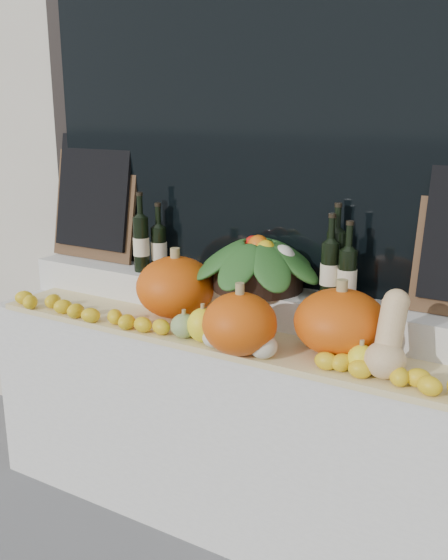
# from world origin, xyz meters

# --- Properties ---
(storefront_facade) EXTENTS (7.00, 0.94, 4.50)m
(storefront_facade) POSITION_xyz_m (0.00, 2.25, 2.25)
(storefront_facade) COLOR beige
(storefront_facade) RESTS_ON ground
(display_sill) EXTENTS (2.30, 0.55, 0.88)m
(display_sill) POSITION_xyz_m (0.00, 1.52, 0.44)
(display_sill) COLOR silver
(display_sill) RESTS_ON ground
(rear_tier) EXTENTS (2.30, 0.25, 0.16)m
(rear_tier) POSITION_xyz_m (0.00, 1.68, 0.96)
(rear_tier) COLOR silver
(rear_tier) RESTS_ON display_sill
(straw_bedding) EXTENTS (2.10, 0.32, 0.02)m
(straw_bedding) POSITION_xyz_m (0.00, 1.40, 0.89)
(straw_bedding) COLOR tan
(straw_bedding) RESTS_ON display_sill
(pumpkin_left) EXTENTS (0.45, 0.45, 0.26)m
(pumpkin_left) POSITION_xyz_m (-0.27, 1.50, 1.04)
(pumpkin_left) COLOR #D6530B
(pumpkin_left) RESTS_ON straw_bedding
(pumpkin_right) EXTENTS (0.39, 0.39, 0.24)m
(pumpkin_right) POSITION_xyz_m (0.49, 1.46, 1.03)
(pumpkin_right) COLOR #D6530B
(pumpkin_right) RESTS_ON straw_bedding
(pumpkin_center) EXTENTS (0.37, 0.37, 0.23)m
(pumpkin_center) POSITION_xyz_m (0.17, 1.28, 1.02)
(pumpkin_center) COLOR #D6530B
(pumpkin_center) RESTS_ON straw_bedding
(butternut_squash) EXTENTS (0.14, 0.21, 0.29)m
(butternut_squash) POSITION_xyz_m (0.69, 1.36, 1.03)
(butternut_squash) COLOR #D6B17E
(butternut_squash) RESTS_ON straw_bedding
(decorative_gourds) EXTENTS (0.81, 0.17, 0.16)m
(decorative_gourds) POSITION_xyz_m (0.14, 1.30, 0.96)
(decorative_gourds) COLOR #30651E
(decorative_gourds) RESTS_ON straw_bedding
(lemon_heap) EXTENTS (2.20, 0.16, 0.06)m
(lemon_heap) POSITION_xyz_m (0.00, 1.29, 0.94)
(lemon_heap) COLOR yellow
(lemon_heap) RESTS_ON straw_bedding
(produce_bowl) EXTENTS (0.59, 0.59, 0.24)m
(produce_bowl) POSITION_xyz_m (0.04, 1.66, 1.15)
(produce_bowl) COLOR black
(produce_bowl) RESTS_ON rear_tier
(wine_bottle_far_left) EXTENTS (0.08, 0.08, 0.37)m
(wine_bottle_far_left) POSITION_xyz_m (-0.56, 1.63, 1.17)
(wine_bottle_far_left) COLOR black
(wine_bottle_far_left) RESTS_ON rear_tier
(wine_bottle_near_left) EXTENTS (0.08, 0.08, 0.32)m
(wine_bottle_near_left) POSITION_xyz_m (-0.50, 1.70, 1.15)
(wine_bottle_near_left) COLOR black
(wine_bottle_near_left) RESTS_ON rear_tier
(wine_bottle_tall) EXTENTS (0.08, 0.08, 0.38)m
(wine_bottle_tall) POSITION_xyz_m (0.37, 1.71, 1.18)
(wine_bottle_tall) COLOR black
(wine_bottle_tall) RESTS_ON rear_tier
(wine_bottle_near_right) EXTENTS (0.08, 0.08, 0.35)m
(wine_bottle_near_right) POSITION_xyz_m (0.37, 1.65, 1.16)
(wine_bottle_near_right) COLOR black
(wine_bottle_near_right) RESTS_ON rear_tier
(wine_bottle_far_right) EXTENTS (0.08, 0.08, 0.33)m
(wine_bottle_far_right) POSITION_xyz_m (0.44, 1.64, 1.15)
(wine_bottle_far_right) COLOR black
(wine_bottle_far_right) RESTS_ON rear_tier
(chalkboard_left) EXTENTS (0.50, 0.14, 0.61)m
(chalkboard_left) POSITION_xyz_m (-0.92, 1.74, 1.36)
(chalkboard_left) COLOR #4C331E
(chalkboard_left) RESTS_ON rear_tier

